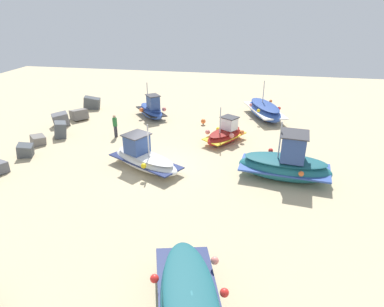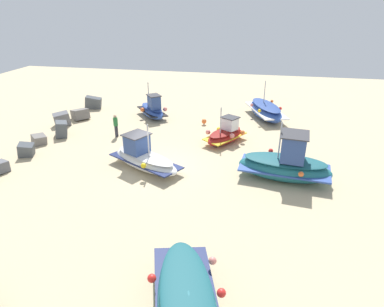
% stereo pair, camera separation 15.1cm
% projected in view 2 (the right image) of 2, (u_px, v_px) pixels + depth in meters
% --- Properties ---
extents(ground_plane, '(58.05, 58.05, 0.00)m').
position_uv_depth(ground_plane, '(155.00, 167.00, 20.00)').
color(ground_plane, '#C6B289').
extents(fishing_boat_0, '(2.63, 5.26, 3.37)m').
position_uv_depth(fishing_boat_0, '(286.00, 165.00, 18.26)').
color(fishing_boat_0, '#1E6670').
rests_on(fishing_boat_0, ground_plane).
extents(fishing_boat_1, '(5.78, 3.49, 1.42)m').
position_uv_depth(fishing_boat_1, '(187.00, 307.00, 9.97)').
color(fishing_boat_1, '#1E6670').
rests_on(fishing_boat_1, ground_plane).
extents(fishing_boat_2, '(5.62, 3.75, 3.08)m').
position_uv_depth(fishing_boat_2, '(266.00, 110.00, 28.07)').
color(fishing_boat_2, '#2D4C9E').
rests_on(fishing_boat_2, ground_plane).
extents(fishing_boat_3, '(3.65, 3.03, 2.72)m').
position_uv_depth(fishing_boat_3, '(226.00, 134.00, 23.23)').
color(fishing_boat_3, maroon).
rests_on(fishing_boat_3, ground_plane).
extents(fishing_boat_4, '(3.71, 5.06, 2.88)m').
position_uv_depth(fishing_boat_4, '(144.00, 158.00, 19.59)').
color(fishing_boat_4, white).
rests_on(fishing_boat_4, ground_plane).
extents(fishing_boat_6, '(3.77, 3.46, 2.91)m').
position_uv_depth(fishing_boat_6, '(152.00, 110.00, 28.23)').
color(fishing_boat_6, '#2D4C9E').
rests_on(fishing_boat_6, ground_plane).
extents(person_walking, '(0.32, 0.32, 1.68)m').
position_uv_depth(person_walking, '(116.00, 124.00, 24.01)').
color(person_walking, '#2D2D38').
rests_on(person_walking, ground_plane).
extents(breakwater_rocks, '(20.97, 2.68, 1.40)m').
position_uv_depth(breakwater_rocks, '(22.00, 148.00, 21.38)').
color(breakwater_rocks, slate).
rests_on(breakwater_rocks, ground_plane).
extents(mooring_buoy_0, '(0.39, 0.39, 0.49)m').
position_uv_depth(mooring_buoy_0, '(204.00, 121.00, 26.62)').
color(mooring_buoy_0, '#3F3F42').
rests_on(mooring_buoy_0, ground_plane).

